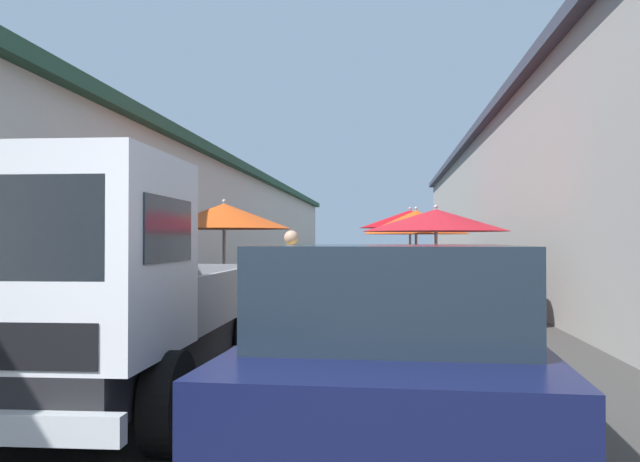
{
  "coord_description": "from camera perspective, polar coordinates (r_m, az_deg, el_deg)",
  "views": [
    {
      "loc": [
        -1.76,
        -0.78,
        1.48
      ],
      "look_at": [
        12.19,
        0.59,
        1.68
      ],
      "focal_mm": 38.07,
      "sensor_mm": 36.0,
      "label": 1
    }
  ],
  "objects": [
    {
      "name": "parked_scooter",
      "position": [
        16.2,
        -2.84,
        -4.48
      ],
      "size": [
        1.69,
        0.37,
        1.14
      ],
      "color": "black",
      "rests_on": "ground"
    },
    {
      "name": "hatchback_car",
      "position": [
        4.69,
        6.4,
        -9.91
      ],
      "size": [
        3.99,
        2.08,
        1.45
      ],
      "color": "#0F1438",
      "rests_on": "ground"
    },
    {
      "name": "fruit_stall_mid_lane",
      "position": [
        11.8,
        9.87,
        -0.13
      ],
      "size": [
        2.5,
        2.5,
        2.1
      ],
      "color": "#9E9EA3",
      "rests_on": "ground"
    },
    {
      "name": "vendor_by_crates",
      "position": [
        10.22,
        -2.42,
        -3.82
      ],
      "size": [
        0.41,
        0.57,
        1.64
      ],
      "color": "#665B4C",
      "rests_on": "ground"
    },
    {
      "name": "fruit_stall_near_left",
      "position": [
        14.04,
        8.18,
        -0.15
      ],
      "size": [
        2.18,
        2.18,
        2.18
      ],
      "color": "#9E9EA3",
      "rests_on": "ground"
    },
    {
      "name": "delivery_truck",
      "position": [
        5.77,
        -18.92,
        -5.15
      ],
      "size": [
        4.95,
        2.03,
        2.08
      ],
      "color": "black",
      "rests_on": "ground"
    },
    {
      "name": "fruit_stall_far_right",
      "position": [
        16.64,
        7.72,
        0.14
      ],
      "size": [
        2.48,
        2.48,
        2.3
      ],
      "color": "#9E9EA3",
      "rests_on": "ground"
    },
    {
      "name": "ground",
      "position": [
        15.36,
        2.69,
        -6.36
      ],
      "size": [
        90.0,
        90.0,
        0.0
      ],
      "primitive_type": "plane",
      "color": "#3D3A38"
    },
    {
      "name": "fruit_stall_far_left",
      "position": [
        19.83,
        7.65,
        -0.11
      ],
      "size": [
        2.7,
        2.7,
        2.23
      ],
      "color": "#9E9EA3",
      "rests_on": "ground"
    },
    {
      "name": "building_left_whitewash",
      "position": [
        19.24,
        -18.79,
        0.55
      ],
      "size": [
        49.8,
        7.5,
        3.84
      ],
      "color": "beige",
      "rests_on": "ground"
    },
    {
      "name": "fruit_stall_near_right",
      "position": [
        11.81,
        -7.96,
        0.04
      ],
      "size": [
        2.34,
        2.34,
        2.2
      ],
      "color": "#9E9EA3",
      "rests_on": "ground"
    }
  ]
}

